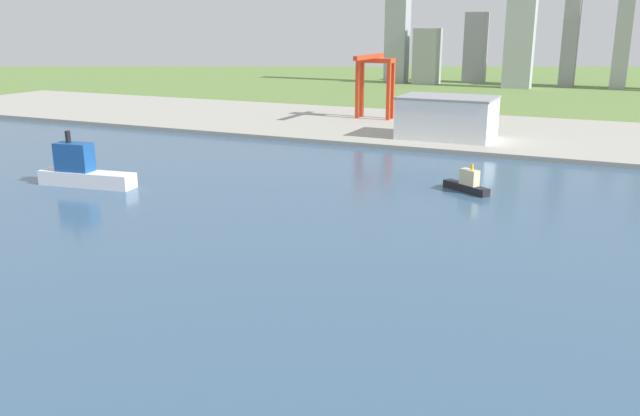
% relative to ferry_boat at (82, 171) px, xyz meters
% --- Properties ---
extents(ground_plane, '(2400.00, 2400.00, 0.00)m').
position_rel_ferry_boat_xyz_m(ground_plane, '(118.53, 4.43, -6.25)').
color(ground_plane, olive).
extents(water_bay, '(840.00, 360.00, 0.15)m').
position_rel_ferry_boat_xyz_m(water_bay, '(118.53, -55.57, -6.17)').
color(water_bay, '#385675').
rests_on(water_bay, ground).
extents(industrial_pier, '(840.00, 140.00, 2.50)m').
position_rel_ferry_boat_xyz_m(industrial_pier, '(118.53, 194.43, -5.00)').
color(industrial_pier, '#A09F93').
rests_on(industrial_pier, ground).
extents(ferry_boat, '(40.32, 13.86, 21.59)m').
position_rel_ferry_boat_xyz_m(ferry_boat, '(0.00, 0.00, 0.00)').
color(ferry_boat, white).
rests_on(ferry_boat, water_bay).
extents(tugboat_small, '(19.95, 14.69, 11.09)m').
position_rel_ferry_boat_xyz_m(tugboat_small, '(139.94, 53.37, -2.93)').
color(tugboat_small, black).
rests_on(tugboat_small, water_bay).
extents(port_crane_red, '(23.50, 47.32, 41.04)m').
position_rel_ferry_boat_xyz_m(port_crane_red, '(43.56, 211.97, 25.81)').
color(port_crane_red, red).
rests_on(port_crane_red, industrial_pier).
extents(warehouse_main, '(49.69, 34.16, 22.28)m').
position_rel_ferry_boat_xyz_m(warehouse_main, '(105.29, 158.08, 7.42)').
color(warehouse_main, white).
rests_on(warehouse_main, industrial_pier).
extents(distant_skyline, '(319.64, 68.80, 159.19)m').
position_rel_ferry_boat_xyz_m(distant_skyline, '(102.61, 523.45, 53.69)').
color(distant_skyline, '#989CA3').
rests_on(distant_skyline, ground).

